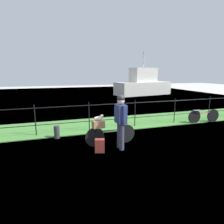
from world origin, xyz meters
The scene contains 12 objects.
ground_plane centered at (0.00, 0.00, 0.00)m, with size 60.00×60.00×0.00m, color beige.
grass_strip centered at (0.00, 3.04, 0.01)m, with size 27.00×2.40×0.03m, color #478438.
harbor_water centered at (0.00, 10.68, 0.00)m, with size 30.00×30.00×0.00m, color #60849E.
iron_fence centered at (0.00, 2.24, 0.68)m, with size 18.04×0.04×1.17m.
bicycle_main centered at (-0.66, 0.56, 0.33)m, with size 1.70×0.18×0.62m.
wooden_crate centered at (-1.06, 0.54, 0.73)m, with size 0.36×0.29×0.23m, color #A87F51.
terrier_dog centered at (-1.03, 0.54, 0.92)m, with size 0.32×0.15×0.18m.
cyclist_person centered at (-0.47, 0.11, 1.00)m, with size 0.28×0.54×1.68m.
backpack_on_paving centered at (-1.14, 0.06, 0.20)m, with size 0.28×0.18×0.40m, color maroon.
mooring_bollard centered at (-2.28, 1.74, 0.23)m, with size 0.20×0.20×0.46m, color #38383D.
bicycle_parked centered at (4.31, 1.84, 0.33)m, with size 1.64×0.19×0.62m.
moored_boat_near centered at (6.97, 13.20, 1.01)m, with size 6.12×3.12×4.35m.
Camera 1 is at (-2.51, -5.21, 2.33)m, focal length 31.27 mm.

